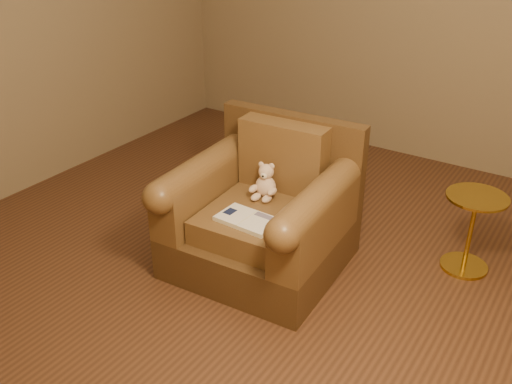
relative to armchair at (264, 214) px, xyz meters
The scene contains 5 objects.
floor 0.32m from the armchair, 118.37° to the left, with size 4.00×4.00×0.00m, color #4E2D1B.
armchair is the anchor object (origin of this frame).
teddy_bear 0.18m from the armchair, 118.73° to the left, with size 0.15×0.18×0.21m.
guidebook 0.25m from the armchair, 80.32° to the right, with size 0.33×0.21×0.03m.
side_table 1.19m from the armchair, 29.86° to the left, with size 0.34×0.34×0.48m.
Camera 1 is at (1.55, -2.44, 1.96)m, focal length 40.00 mm.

